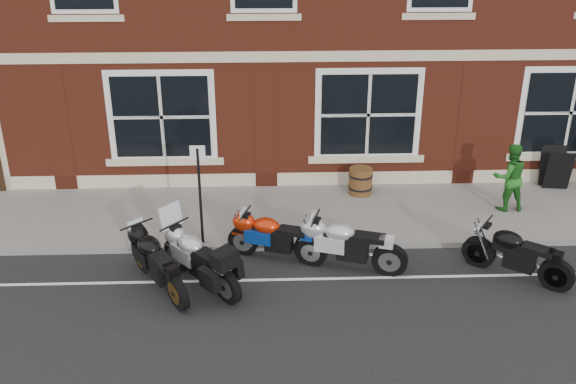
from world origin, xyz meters
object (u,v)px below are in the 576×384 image
Objects in this scene: moto_sport_silver at (348,242)px; moto_sport_red at (275,235)px; moto_sport_black at (158,260)px; barrel_planter at (360,181)px; moto_touring_silver at (200,256)px; moto_naked_black at (516,251)px; a_board_sign at (556,168)px; parking_sign at (200,188)px; pedestrian_right at (510,177)px.

moto_sport_red is at bearing 91.43° from moto_sport_silver.
moto_sport_black is 3.02× the size of barrel_planter.
moto_sport_red is at bearing -7.93° from moto_sport_black.
moto_touring_silver is 6.03m from moto_naked_black.
barrel_planter is at bearing -170.62° from a_board_sign.
barrel_planter is 4.48m from parking_sign.
barrel_planter is (2.14, 2.94, -0.09)m from moto_sport_red.
a_board_sign is 0.48× the size of parking_sign.
pedestrian_right is at bearing -11.36° from moto_sport_black.
a_board_sign is at bearing -46.17° from moto_sport_red.
moto_touring_silver is 1.72× the size of a_board_sign.
moto_sport_red is 5.77m from pedestrian_right.
barrel_planter is (-3.27, 1.01, -0.47)m from pedestrian_right.
moto_naked_black is at bearing -12.50° from parking_sign.
moto_sport_silver is 3.32× the size of barrel_planter.
barrel_planter is (3.57, 3.85, -0.15)m from moto_touring_silver.
moto_sport_silver is 1.24× the size of moto_naked_black.
moto_sport_silver is 3.46m from barrel_planter.
barrel_planter is (-4.91, -0.20, -0.19)m from a_board_sign.
a_board_sign reaches higher than moto_sport_black.
moto_sport_red reaches higher than barrel_planter.
moto_sport_red is 3.04× the size of barrel_planter.
moto_naked_black is at bearing -40.93° from moto_touring_silver.
moto_sport_silver is at bearing 120.94° from moto_naked_black.
moto_naked_black is 6.32m from parking_sign.
moto_touring_silver reaches higher than a_board_sign.
moto_sport_silver reaches higher than moto_naked_black.
parking_sign is at bearing 52.14° from moto_touring_silver.
moto_touring_silver is at bearing -132.91° from barrel_planter.
moto_touring_silver is 1.11× the size of pedestrian_right.
barrel_planter is (-2.45, 3.81, -0.11)m from moto_naked_black.
moto_naked_black is 1.10× the size of pedestrian_right.
moto_naked_black is at bearing -114.48° from a_board_sign.
moto_sport_silver is (2.85, 0.46, -0.02)m from moto_touring_silver.
pedestrian_right reaches higher than moto_sport_silver.
pedestrian_right is at bearing -50.52° from moto_sport_red.
pedestrian_right is at bearing -40.72° from moto_sport_silver.
a_board_sign is 4.92m from barrel_planter.
pedestrian_right is (5.42, 1.94, 0.38)m from moto_sport_red.
pedestrian_right reaches higher than barrel_planter.
moto_naked_black reaches higher than barrel_planter.
moto_sport_red is at bearing -148.94° from a_board_sign.
parking_sign is (-0.09, 1.44, 0.77)m from moto_touring_silver.
moto_sport_black reaches higher than moto_sport_red.
moto_sport_silver is (1.42, -0.44, 0.05)m from moto_sport_red.
moto_sport_red is 4.68m from moto_naked_black.
moto_sport_black is at bearing 146.08° from moto_touring_silver.
a_board_sign is (2.46, 4.01, 0.08)m from moto_naked_black.
moto_sport_red is at bearing 117.94° from moto_naked_black.
moto_sport_red is 3.64m from barrel_planter.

